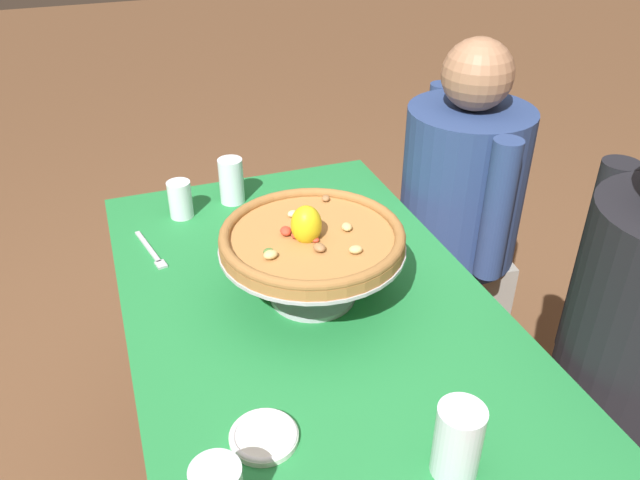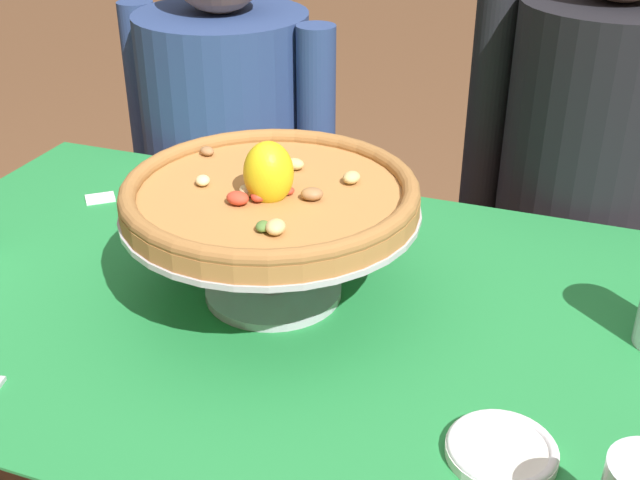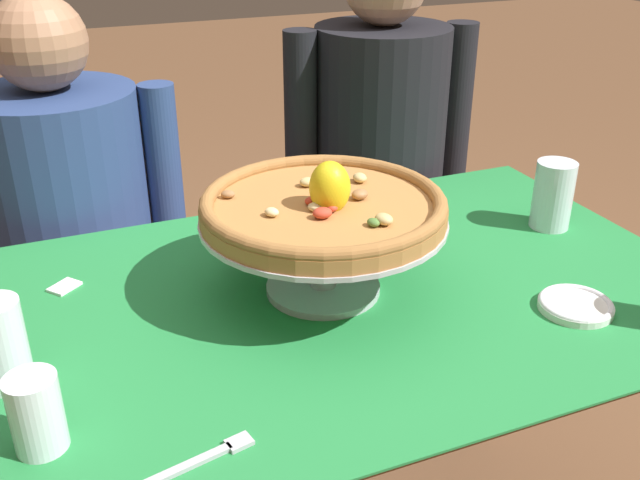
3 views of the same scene
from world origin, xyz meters
name	(u,v)px [view 3 (image 3 of 3)]	position (x,y,z in m)	size (l,w,h in m)	color
dining_table	(332,345)	(0.00, 0.00, 0.61)	(1.30, 0.80, 0.72)	brown
pizza_stand	(323,240)	(-0.01, 0.01, 0.81)	(0.41, 0.41, 0.14)	#B7B7C1
pizza	(324,205)	(-0.01, 0.01, 0.88)	(0.40, 0.40, 0.10)	#AD753D
water_glass_front_left	(37,417)	(-0.48, -0.20, 0.76)	(0.06, 0.06, 0.10)	white
water_glass_side_left	(2,349)	(-0.51, -0.05, 0.77)	(0.07, 0.07, 0.13)	white
water_glass_side_right	(552,199)	(0.51, 0.08, 0.78)	(0.08, 0.08, 0.14)	silver
side_plate	(576,305)	(0.35, -0.20, 0.72)	(0.12, 0.12, 0.02)	white
dinner_fork	(189,465)	(-0.32, -0.31, 0.72)	(0.19, 0.06, 0.01)	#B7B7C1
sugar_packet	(64,287)	(-0.42, 0.19, 0.72)	(0.05, 0.04, 0.01)	white
diner_left	(74,252)	(-0.39, 0.63, 0.57)	(0.52, 0.41, 1.15)	gray
diner_right	(377,197)	(0.39, 0.59, 0.60)	(0.49, 0.37, 1.24)	black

